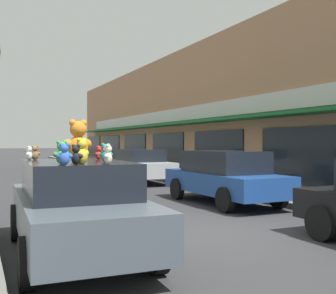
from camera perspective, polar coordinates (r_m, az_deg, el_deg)
The scene contains 15 objects.
ground_plane at distance 8.66m, azimuth 4.63°, elevation -11.76°, with size 260.00×260.00×0.00m, color #333335.
storefront_row at distance 27.53m, azimuth 10.50°, elevation 4.01°, with size 12.18×39.21×6.97m.
plush_art_car at distance 7.16m, azimuth -12.31°, elevation -7.73°, with size 2.09×4.74×1.55m.
teddy_bear_giant at distance 7.12m, azimuth -12.09°, elevation 0.77°, with size 0.52×0.35×0.69m.
teddy_bear_red at distance 7.71m, azimuth -9.42°, elevation -0.80°, with size 0.17×0.18×0.25m.
teddy_bear_green at distance 6.22m, azimuth -14.23°, elevation -0.77°, with size 0.26×0.17×0.34m.
teddy_bear_white at distance 7.89m, azimuth -18.29°, elevation -0.80°, with size 0.14×0.19×0.25m.
teddy_bear_black at distance 6.05m, azimuth -12.35°, elevation -1.04°, with size 0.19×0.19×0.29m.
teddy_bear_teal at distance 6.66m, azimuth -8.44°, elevation -0.82°, with size 0.23×0.17×0.30m.
teddy_bear_brown at distance 7.93m, azimuth -17.58°, elevation -0.74°, with size 0.19×0.12×0.26m.
teddy_bear_yellow at distance 6.19m, azimuth -11.62°, elevation -0.59°, with size 0.28×0.23×0.38m.
teddy_bear_blue at distance 5.91m, azimuth -13.86°, elevation -1.00°, with size 0.23×0.16×0.31m.
teddy_bear_cream at distance 6.00m, azimuth -8.14°, elevation -1.04°, with size 0.17×0.22×0.29m.
parked_car_far_center at distance 12.90m, azimuth 7.59°, elevation -3.88°, with size 1.96×4.67×1.60m.
parked_car_far_right at distance 19.34m, azimuth -3.83°, elevation -2.46°, with size 1.99×4.48×1.54m.
Camera 1 is at (-4.13, -7.38, 1.86)m, focal length 45.00 mm.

